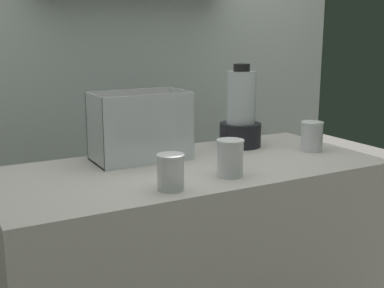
% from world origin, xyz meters
% --- Properties ---
extents(counter, '(1.40, 0.64, 0.90)m').
position_xyz_m(counter, '(0.00, 0.00, 0.45)').
color(counter, beige).
rests_on(counter, ground_plane).
extents(back_wall_unit, '(2.60, 0.24, 2.50)m').
position_xyz_m(back_wall_unit, '(0.00, 0.77, 1.26)').
color(back_wall_unit, silver).
rests_on(back_wall_unit, ground_plane).
extents(carrot_display_bin, '(0.36, 0.20, 0.26)m').
position_xyz_m(carrot_display_bin, '(-0.13, 0.17, 0.98)').
color(carrot_display_bin, white).
rests_on(carrot_display_bin, counter).
extents(blender_pitcher, '(0.18, 0.18, 0.35)m').
position_xyz_m(blender_pitcher, '(0.33, 0.18, 1.04)').
color(blender_pitcher, black).
rests_on(blender_pitcher, counter).
extents(juice_cup_beet_far_left, '(0.09, 0.09, 0.11)m').
position_xyz_m(juice_cup_beet_far_left, '(-0.20, -0.22, 0.95)').
color(juice_cup_beet_far_left, white).
rests_on(juice_cup_beet_far_left, counter).
extents(juice_cup_beet_left, '(0.09, 0.09, 0.13)m').
position_xyz_m(juice_cup_beet_left, '(0.05, -0.18, 0.96)').
color(juice_cup_beet_left, white).
rests_on(juice_cup_beet_left, counter).
extents(juice_cup_beet_middle, '(0.09, 0.09, 0.12)m').
position_xyz_m(juice_cup_beet_middle, '(0.54, -0.03, 0.95)').
color(juice_cup_beet_middle, white).
rests_on(juice_cup_beet_middle, counter).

